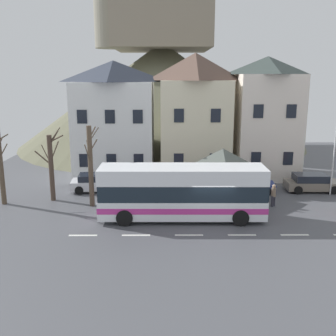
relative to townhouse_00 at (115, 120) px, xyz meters
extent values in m
cube|color=#4E4F55|center=(7.31, -11.92, -5.08)|extent=(40.00, 60.00, 0.06)
cube|color=silver|center=(-0.19, -13.91, -5.04)|extent=(1.60, 0.20, 0.01)
cube|color=silver|center=(2.81, -13.91, -5.04)|extent=(1.60, 0.20, 0.01)
cube|color=silver|center=(5.81, -13.91, -5.04)|extent=(1.60, 0.20, 0.01)
cube|color=silver|center=(8.81, -13.91, -5.04)|extent=(1.60, 0.20, 0.01)
cube|color=silver|center=(11.81, -13.91, -5.04)|extent=(1.60, 0.20, 0.01)
cube|color=white|center=(0.00, 0.00, -0.89)|extent=(6.74, 5.85, 8.31)
pyramid|color=#2E3442|center=(0.00, 0.00, 4.15)|extent=(6.74, 5.85, 1.79)
cube|color=black|center=(-2.25, -2.95, -3.06)|extent=(0.80, 0.06, 1.10)
cube|color=black|center=(0.00, -2.95, -3.06)|extent=(0.80, 0.06, 1.10)
cube|color=black|center=(2.25, -2.95, -3.06)|extent=(0.80, 0.06, 1.10)
cube|color=black|center=(-2.25, -2.95, 0.55)|extent=(0.80, 0.06, 1.10)
cube|color=black|center=(0.00, -2.95, 0.55)|extent=(0.80, 0.06, 1.10)
cube|color=black|center=(2.25, -2.95, 0.55)|extent=(0.80, 0.06, 1.10)
cube|color=beige|center=(7.05, -0.17, -0.83)|extent=(5.94, 5.50, 8.44)
pyramid|color=brown|center=(7.05, -0.17, 4.53)|extent=(5.94, 5.50, 2.29)
cube|color=black|center=(5.57, -2.95, -3.03)|extent=(0.80, 0.06, 1.10)
cube|color=black|center=(8.54, -2.95, -3.03)|extent=(0.80, 0.06, 1.10)
cube|color=black|center=(5.57, -2.95, 0.64)|extent=(0.80, 0.06, 1.10)
cube|color=black|center=(8.54, -2.95, 0.64)|extent=(0.80, 0.06, 1.10)
cube|color=silver|center=(13.30, 0.11, -0.58)|extent=(5.33, 6.06, 8.94)
pyramid|color=#323C39|center=(13.30, 0.11, 4.65)|extent=(5.33, 6.06, 1.51)
cube|color=black|center=(11.97, -2.95, -2.91)|extent=(0.80, 0.06, 1.10)
cube|color=black|center=(14.63, -2.95, -2.91)|extent=(0.80, 0.06, 1.10)
cube|color=black|center=(11.97, -2.95, 0.98)|extent=(0.80, 0.06, 1.10)
cube|color=black|center=(14.63, -2.95, 0.98)|extent=(0.80, 0.06, 1.10)
cone|color=#5F5E48|center=(4.06, 17.32, 1.50)|extent=(36.81, 36.81, 13.10)
cube|color=gray|center=(4.06, 17.32, 10.33)|extent=(11.83, 11.83, 6.64)
cylinder|color=gray|center=(-1.85, 14.37, 12.47)|extent=(4.17, 4.17, 10.92)
cube|color=white|center=(5.51, -11.26, -4.21)|extent=(10.24, 2.61, 1.18)
cube|color=#BF338C|center=(5.51, -11.26, -4.15)|extent=(10.26, 2.63, 0.36)
cube|color=#19232D|center=(5.51, -11.26, -3.12)|extent=(10.14, 2.56, 1.00)
cube|color=white|center=(5.51, -11.26, -2.15)|extent=(10.24, 2.61, 0.93)
cube|color=#19232D|center=(10.64, -11.29, -3.12)|extent=(0.08, 2.13, 0.96)
cylinder|color=black|center=(8.99, -10.06, -4.55)|extent=(1.00, 0.29, 1.00)
cylinder|color=black|center=(8.97, -12.50, -4.55)|extent=(1.00, 0.29, 1.00)
cylinder|color=black|center=(2.04, -10.01, -4.55)|extent=(1.00, 0.29, 1.00)
cylinder|color=black|center=(2.02, -12.45, -4.55)|extent=(1.00, 0.29, 1.00)
cylinder|color=#473D33|center=(6.95, -5.41, -3.85)|extent=(0.14, 0.14, 2.40)
cylinder|color=#473D33|center=(10.25, -5.41, -3.85)|extent=(0.14, 0.14, 2.40)
cylinder|color=#473D33|center=(6.95, -8.71, -3.85)|extent=(0.14, 0.14, 2.40)
cylinder|color=#473D33|center=(10.25, -8.71, -3.85)|extent=(0.14, 0.14, 2.40)
pyramid|color=#4E554F|center=(8.60, -7.06, -1.98)|extent=(3.60, 3.60, 1.33)
cube|color=navy|center=(10.93, -5.52, -4.57)|extent=(3.98, 1.99, 0.59)
cube|color=#1E232D|center=(10.73, -5.50, -4.01)|extent=(2.43, 1.67, 0.53)
cylinder|color=black|center=(12.26, -4.81, -4.73)|extent=(0.65, 0.25, 0.64)
cylinder|color=black|center=(12.14, -6.42, -4.73)|extent=(0.65, 0.25, 0.64)
cylinder|color=black|center=(9.72, -4.61, -4.73)|extent=(0.65, 0.25, 0.64)
cylinder|color=black|center=(9.59, -6.23, -4.73)|extent=(0.65, 0.25, 0.64)
cube|color=silver|center=(-0.90, -5.01, -4.52)|extent=(4.03, 2.16, 0.70)
cube|color=#1E232D|center=(-1.10, -5.03, -3.94)|extent=(2.47, 1.80, 0.47)
cylinder|color=black|center=(0.30, -4.03, -4.73)|extent=(0.66, 0.26, 0.64)
cylinder|color=black|center=(0.45, -5.76, -4.73)|extent=(0.66, 0.26, 0.64)
cylinder|color=black|center=(-2.26, -4.27, -4.73)|extent=(0.66, 0.26, 0.64)
cylinder|color=black|center=(-2.10, -5.99, -4.73)|extent=(0.66, 0.26, 0.64)
cube|color=slate|center=(15.98, -5.17, -4.56)|extent=(4.18, 1.91, 0.62)
cube|color=#1E232D|center=(15.77, -5.16, -3.97)|extent=(2.52, 1.66, 0.55)
cylinder|color=black|center=(17.36, -4.32, -4.73)|extent=(0.64, 0.21, 0.64)
cylinder|color=black|center=(17.33, -6.07, -4.73)|extent=(0.64, 0.21, 0.64)
cylinder|color=black|center=(14.63, -4.26, -4.73)|extent=(0.64, 0.21, 0.64)
cylinder|color=black|center=(14.60, -6.01, -4.73)|extent=(0.64, 0.21, 0.64)
cylinder|color=black|center=(9.81, -9.46, -4.69)|extent=(0.15, 0.15, 0.71)
cylinder|color=black|center=(9.92, -9.62, -4.69)|extent=(0.15, 0.15, 0.71)
cylinder|color=#232B38|center=(9.87, -9.54, -4.07)|extent=(0.31, 0.31, 0.65)
sphere|color=#D1AD89|center=(9.87, -9.54, -3.63)|extent=(0.22, 0.22, 0.22)
cylinder|color=#2D2D38|center=(11.83, -8.95, -4.67)|extent=(0.18, 0.18, 0.75)
cylinder|color=#2D2D38|center=(11.99, -8.80, -4.67)|extent=(0.18, 0.18, 0.75)
cylinder|color=#7F6B56|center=(11.91, -8.87, -4.03)|extent=(0.32, 0.32, 0.63)
sphere|color=tan|center=(11.91, -8.87, -3.60)|extent=(0.23, 0.23, 0.23)
cube|color=#473828|center=(7.79, -5.19, -4.60)|extent=(1.62, 0.45, 0.08)
cube|color=#473828|center=(7.79, -4.96, -4.38)|extent=(1.62, 0.06, 0.40)
cube|color=#2D2D33|center=(7.05, -5.19, -4.82)|extent=(0.08, 0.36, 0.45)
cube|color=#2D2D33|center=(8.52, -5.19, -4.82)|extent=(0.08, 0.36, 0.45)
cylinder|color=silver|center=(16.99, -6.17, -1.61)|extent=(0.10, 0.10, 6.88)
cylinder|color=#47382D|center=(-3.67, -7.41, -2.67)|extent=(0.35, 0.35, 4.76)
cylinder|color=#47382D|center=(-3.73, -7.12, -0.71)|extent=(0.19, 0.64, 0.75)
cylinder|color=#47382D|center=(-3.14, -7.56, -0.52)|extent=(1.13, 0.41, 0.61)
cylinder|color=#47382D|center=(-3.46, -7.03, -1.52)|extent=(0.53, 0.84, 1.38)
cylinder|color=#47382D|center=(-4.29, -7.16, -1.97)|extent=(1.31, 0.59, 0.95)
cylinder|color=#47382D|center=(-3.26, -7.45, -0.30)|extent=(0.87, 0.15, 1.14)
cylinder|color=#47382D|center=(-4.02, -7.22, -1.71)|extent=(0.77, 0.44, 1.36)
cylinder|color=#47382D|center=(-3.45, -7.04, -0.54)|extent=(0.57, 0.84, 1.01)
cylinder|color=brown|center=(-6.89, -8.24, -2.26)|extent=(0.34, 0.34, 5.57)
cylinder|color=brown|center=(-6.52, -8.75, -0.54)|extent=(0.82, 1.08, 0.82)
cylinder|color=brown|center=(-6.53, -8.25, -0.31)|extent=(0.75, 0.10, 0.48)
cylinder|color=brown|center=(-6.74, -7.90, -1.30)|extent=(0.40, 0.77, 0.89)
cylinder|color=brown|center=(-0.61, -8.66, -2.26)|extent=(0.34, 0.34, 5.57)
cylinder|color=brown|center=(-0.45, -8.36, 0.00)|extent=(0.43, 0.70, 0.80)
cylinder|color=brown|center=(-0.70, -9.05, -1.30)|extent=(0.25, 0.86, 1.37)
cylinder|color=brown|center=(-0.79, -8.27, -1.18)|extent=(0.43, 0.87, 1.21)
cylinder|color=brown|center=(-0.41, -8.38, -0.87)|extent=(0.51, 0.68, 0.81)
cylinder|color=brown|center=(-0.37, -8.25, -0.12)|extent=(0.58, 0.91, 0.88)
camera|label=1|loc=(4.50, -34.54, 3.69)|focal=41.78mm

